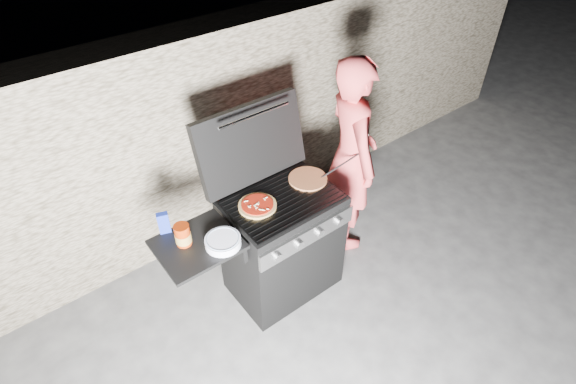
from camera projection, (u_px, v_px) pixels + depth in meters
ground at (283, 282)px, 3.70m from camera, size 50.00×50.00×0.00m
stone_wall at (207, 135)px, 3.75m from camera, size 8.00×0.35×1.80m
gas_grill at (256, 260)px, 3.29m from camera, size 1.34×0.79×0.91m
pizza_topped at (257, 205)px, 3.04m from camera, size 0.27×0.27×0.03m
pizza_plain at (308, 179)px, 3.27m from camera, size 0.30×0.30×0.02m
sauce_jar at (183, 235)px, 2.75m from camera, size 0.10×0.10×0.15m
blue_carton at (164, 223)px, 2.83m from camera, size 0.08×0.06×0.15m
plate_stack at (223, 242)px, 2.78m from camera, size 0.28×0.28×0.05m
person at (351, 157)px, 3.59m from camera, size 0.60×0.73×1.71m
tongs at (342, 164)px, 3.34m from camera, size 0.47×0.03×0.09m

